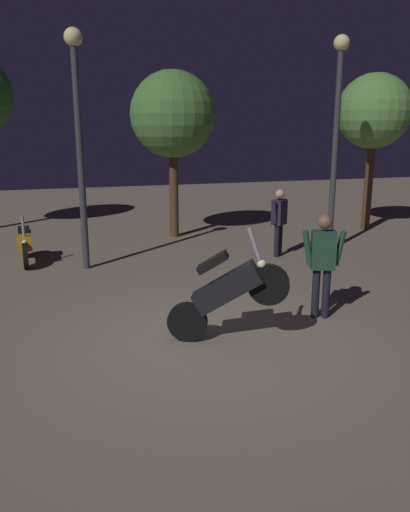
{
  "coord_description": "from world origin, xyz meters",
  "views": [
    {
      "loc": [
        -2.0,
        -6.23,
        2.87
      ],
      "look_at": [
        0.24,
        0.85,
        1.0
      ],
      "focal_mm": 35.37,
      "sensor_mm": 36.0,
      "label": 1
    }
  ],
  "objects": [
    {
      "name": "motorcycle_black_foreground",
      "position": [
        0.23,
        -0.15,
        0.74
      ],
      "size": [
        1.55,
        0.78,
        1.63
      ],
      "rotation": [
        0.0,
        0.0,
        -0.43
      ],
      "color": "black",
      "rests_on": "ground_plane"
    },
    {
      "name": "person_rider_beside",
      "position": [
        1.97,
        0.33,
        0.97
      ],
      "size": [
        0.65,
        0.36,
        1.63
      ],
      "rotation": [
        0.0,
        0.0,
        4.33
      ],
      "color": "black",
      "rests_on": "ground_plane"
    },
    {
      "name": "motorcycle_orange_parked_left",
      "position": [
        -2.53,
        5.26,
        0.44
      ],
      "size": [
        0.33,
        1.66,
        1.11
      ],
      "rotation": [
        0.0,
        0.0,
        4.75
      ],
      "color": "black",
      "rests_on": "ground_plane"
    },
    {
      "name": "ground_plane",
      "position": [
        0.0,
        0.0,
        0.0
      ],
      "size": [
        40.0,
        40.0,
        0.0
      ],
      "primitive_type": "plane",
      "color": "#756656"
    },
    {
      "name": "person_bystander_far",
      "position": [
        3.05,
        4.12,
        0.92
      ],
      "size": [
        0.57,
        0.48,
        1.56
      ],
      "rotation": [
        0.0,
        0.0,
        5.39
      ],
      "color": "black",
      "rests_on": "ground_plane"
    },
    {
      "name": "streetlamp_near",
      "position": [
        -1.29,
        4.38,
        3.05
      ],
      "size": [
        0.36,
        0.36,
        4.76
      ],
      "color": "#38383D",
      "rests_on": "ground_plane"
    },
    {
      "name": "streetlamp_far",
      "position": [
        4.52,
        4.31,
        3.13
      ],
      "size": [
        0.36,
        0.36,
        4.92
      ],
      "color": "#38383D",
      "rests_on": "ground_plane"
    },
    {
      "name": "tree_left_bg",
      "position": [
        6.95,
        6.35,
        3.34
      ],
      "size": [
        2.07,
        2.07,
        4.41
      ],
      "color": "#4C331E",
      "rests_on": "ground_plane"
    },
    {
      "name": "tree_right_bg",
      "position": [
        1.3,
        7.01,
        3.23
      ],
      "size": [
        2.24,
        2.24,
        4.37
      ],
      "color": "#4C331E",
      "rests_on": "ground_plane"
    }
  ]
}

